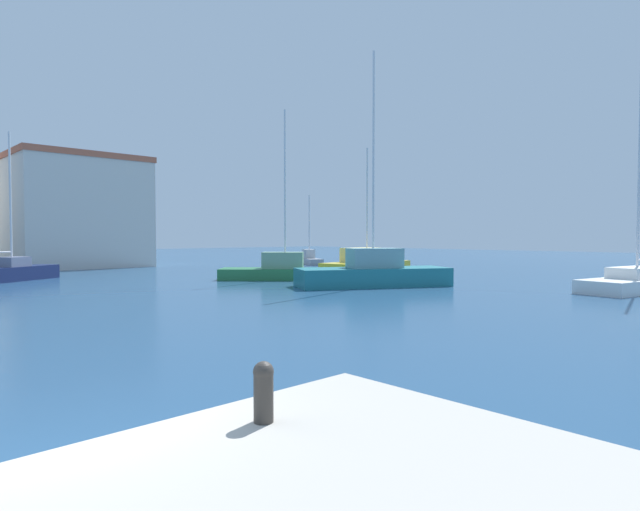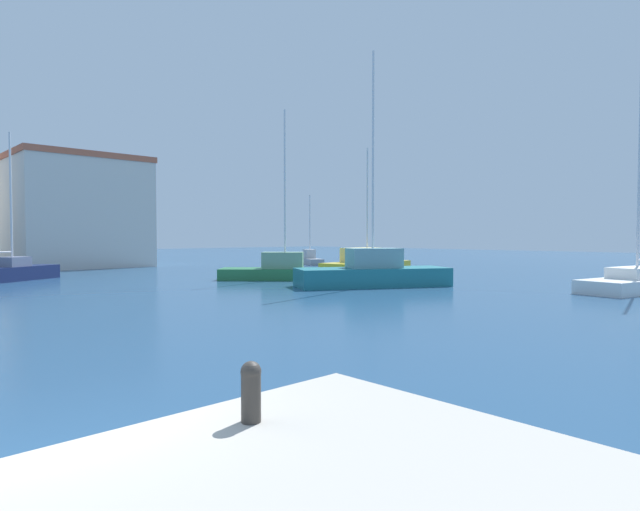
% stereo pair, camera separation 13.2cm
% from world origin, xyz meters
% --- Properties ---
extents(water, '(160.00, 160.00, 0.00)m').
position_xyz_m(water, '(15.00, 20.00, 0.00)').
color(water, navy).
rests_on(water, ground).
extents(mooring_bollard, '(0.19, 0.19, 0.56)m').
position_xyz_m(mooring_bollard, '(1.41, -1.86, 1.28)').
color(mooring_bollard, '#38332D').
rests_on(mooring_bollard, pier_quay).
extents(sailboat_teal_near_pier, '(8.44, 6.13, 12.48)m').
position_xyz_m(sailboat_teal_near_pier, '(19.86, 12.68, 0.72)').
color(sailboat_teal_near_pier, '#1E707A').
rests_on(sailboat_teal_near_pier, water).
extents(sailboat_navy_far_left, '(5.88, 4.41, 8.89)m').
position_xyz_m(sailboat_navy_far_left, '(6.63, 29.73, 0.58)').
color(sailboat_navy_far_left, '#19234C').
rests_on(sailboat_navy_far_left, water).
extents(sailboat_green_center_channel, '(7.38, 7.28, 10.47)m').
position_xyz_m(sailboat_green_center_channel, '(19.23, 19.37, 0.58)').
color(sailboat_green_center_channel, '#28703D').
rests_on(sailboat_green_center_channel, water).
extents(sailboat_grey_inner_mooring, '(3.47, 5.24, 6.66)m').
position_xyz_m(sailboat_grey_inner_mooring, '(32.49, 31.70, 0.51)').
color(sailboat_grey_inner_mooring, gray).
rests_on(sailboat_grey_inner_mooring, water).
extents(sailboat_yellow_outer_mooring, '(8.10, 3.41, 9.04)m').
position_xyz_m(sailboat_yellow_outer_mooring, '(26.85, 19.42, 0.65)').
color(sailboat_yellow_outer_mooring, gold).
rests_on(sailboat_yellow_outer_mooring, water).
extents(sailboat_white_mid_harbor, '(7.57, 3.53, 12.26)m').
position_xyz_m(sailboat_white_mid_harbor, '(27.17, 2.14, 0.51)').
color(sailboat_white_mid_harbor, white).
rests_on(sailboat_white_mid_harbor, water).
extents(waterfront_apartments, '(10.60, 8.80, 9.63)m').
position_xyz_m(waterfront_apartments, '(14.55, 42.11, 4.82)').
color(waterfront_apartments, beige).
rests_on(waterfront_apartments, ground).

